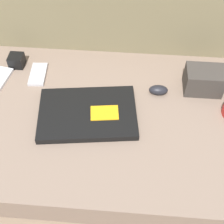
{
  "coord_description": "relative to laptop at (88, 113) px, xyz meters",
  "views": [
    {
      "loc": [
        0.05,
        -0.64,
        0.92
      ],
      "look_at": [
        0.0,
        0.0,
        0.13
      ],
      "focal_mm": 50.0,
      "sensor_mm": 36.0,
      "label": 1
    }
  ],
  "objects": [
    {
      "name": "phone_black",
      "position": [
        -0.21,
        0.18,
        -0.01
      ],
      "size": [
        0.06,
        0.12,
        0.01
      ],
      "rotation": [
        0.0,
        0.0,
        0.07
      ],
      "color": "#B7B7BC",
      "rests_on": "couch_seat"
    },
    {
      "name": "laptop",
      "position": [
        0.0,
        0.0,
        0.0
      ],
      "size": [
        0.34,
        0.26,
        0.03
      ],
      "rotation": [
        0.0,
        0.0,
        0.13
      ],
      "color": "black",
      "rests_on": "couch_seat"
    },
    {
      "name": "computer_mouse",
      "position": [
        0.23,
        0.12,
        0.01
      ],
      "size": [
        0.07,
        0.04,
        0.03
      ],
      "rotation": [
        0.0,
        0.0,
        0.02
      ],
      "color": "black",
      "rests_on": "couch_seat"
    },
    {
      "name": "couch_backrest",
      "position": [
        0.08,
        0.43,
        0.13
      ],
      "size": [
        1.17,
        0.2,
        0.5
      ],
      "color": "#756B4C",
      "rests_on": "ground_plane"
    },
    {
      "name": "couch_seat",
      "position": [
        0.08,
        0.01,
        -0.07
      ],
      "size": [
        1.17,
        0.65,
        0.11
      ],
      "color": "#7A6656",
      "rests_on": "ground_plane"
    },
    {
      "name": "charger_brick",
      "position": [
        -0.3,
        0.22,
        0.01
      ],
      "size": [
        0.05,
        0.05,
        0.05
      ],
      "color": "black",
      "rests_on": "couch_seat"
    },
    {
      "name": "ground_plane",
      "position": [
        0.08,
        0.01,
        -0.12
      ],
      "size": [
        8.0,
        8.0,
        0.0
      ],
      "primitive_type": "plane",
      "color": "#7A6651"
    },
    {
      "name": "camera_pouch",
      "position": [
        0.39,
        0.15,
        0.03
      ],
      "size": [
        0.13,
        0.09,
        0.09
      ],
      "color": "#38332D",
      "rests_on": "couch_seat"
    }
  ]
}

